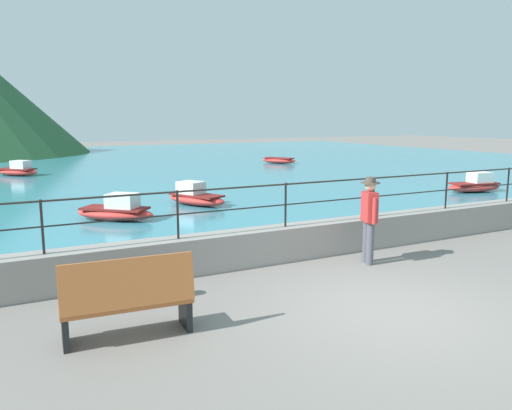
# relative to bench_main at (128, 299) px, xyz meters

# --- Properties ---
(ground_plane) EXTENTS (120.00, 120.00, 0.00)m
(ground_plane) POSITION_rel_bench_main_xyz_m (3.79, -0.86, -0.56)
(ground_plane) COLOR slate
(promenade_wall) EXTENTS (20.00, 0.56, 0.70)m
(promenade_wall) POSITION_rel_bench_main_xyz_m (3.79, 2.34, -0.21)
(promenade_wall) COLOR gray
(promenade_wall) RESTS_ON ground
(railing) EXTENTS (18.44, 0.04, 0.90)m
(railing) POSITION_rel_bench_main_xyz_m (3.79, 2.34, 0.78)
(railing) COLOR #282623
(railing) RESTS_ON promenade_wall
(lake_water) EXTENTS (64.00, 44.32, 0.06)m
(lake_water) POSITION_rel_bench_main_xyz_m (3.79, 24.98, -0.53)
(lake_water) COLOR teal
(lake_water) RESTS_ON ground
(bench_main) EXTENTS (1.74, 0.68, 1.13)m
(bench_main) POSITION_rel_bench_main_xyz_m (0.00, 0.00, 0.00)
(bench_main) COLOR #B76633
(bench_main) RESTS_ON ground
(person_walking) EXTENTS (0.38, 0.55, 1.75)m
(person_walking) POSITION_rel_bench_main_xyz_m (5.11, 1.31, 0.42)
(person_walking) COLOR #4C4C56
(person_walking) RESTS_ON ground
(bollard) EXTENTS (0.24, 0.24, 0.58)m
(bollard) POSITION_rel_bench_main_xyz_m (0.73, 1.28, -0.27)
(bollard) COLOR #4C4C51
(bollard) RESTS_ON ground
(boat_0) EXTENTS (2.28, 2.25, 0.76)m
(boat_0) POSITION_rel_bench_main_xyz_m (-0.40, 21.42, -0.23)
(boat_0) COLOR red
(boat_0) RESTS_ON lake_water
(boat_1) EXTENTS (2.42, 1.30, 0.76)m
(boat_1) POSITION_rel_bench_main_xyz_m (15.18, 6.96, -0.23)
(boat_1) COLOR red
(boat_1) RESTS_ON lake_water
(boat_2) EXTENTS (2.01, 2.42, 0.36)m
(boat_2) POSITION_rel_bench_main_xyz_m (14.73, 21.45, -0.30)
(boat_2) COLOR red
(boat_2) RESTS_ON lake_water
(boat_3) EXTENTS (1.81, 2.46, 0.76)m
(boat_3) POSITION_rel_bench_main_xyz_m (4.41, 9.18, -0.23)
(boat_3) COLOR red
(boat_3) RESTS_ON lake_water
(boat_5) EXTENTS (2.32, 2.20, 0.76)m
(boat_5) POSITION_rel_bench_main_xyz_m (1.53, 7.81, -0.23)
(boat_5) COLOR red
(boat_5) RESTS_ON lake_water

